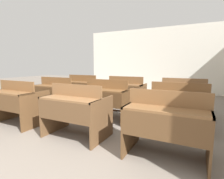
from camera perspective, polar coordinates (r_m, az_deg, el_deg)
The scene contains 10 objects.
wall_back at distance 8.55m, azimuth 15.10°, elevation 9.22°, with size 7.16×0.06×2.97m.
bench_front_left at distance 4.27m, azimuth -28.51°, elevation -3.57°, with size 1.07×0.74×0.94m.
bench_front_center at distance 3.16m, azimuth -11.84°, elevation -6.59°, with size 1.07×0.74×0.94m.
bench_front_right at distance 2.51m, azimuth 17.42°, elevation -10.64°, with size 1.07×0.74×0.94m.
bench_second_left at distance 5.04m, azimuth -17.82°, elevation -1.33°, with size 1.07×0.74×0.94m.
bench_second_center at distance 4.09m, azimuth -1.89°, elevation -3.06°, with size 1.07×0.74×0.94m.
bench_second_right at distance 3.64m, azimuth 20.84°, elevation -5.00°, with size 1.07×0.74×0.94m.
bench_third_left at distance 5.92m, azimuth -9.67°, elevation 0.31°, with size 1.07×0.74×0.94m.
bench_third_center at distance 5.15m, azimuth 4.34°, elevation -0.76°, with size 1.07×0.74×0.94m.
bench_third_right at distance 4.79m, azimuth 22.16°, elevation -2.01°, with size 1.07×0.74×0.94m.
Camera 1 is at (1.73, -1.01, 1.28)m, focal length 28.00 mm.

